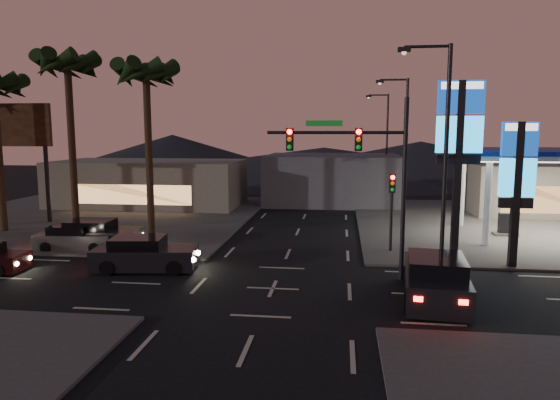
# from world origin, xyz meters

# --- Properties ---
(ground) EXTENTS (140.00, 140.00, 0.00)m
(ground) POSITION_xyz_m (0.00, 0.00, 0.00)
(ground) COLOR black
(ground) RESTS_ON ground
(corner_lot_ne) EXTENTS (24.00, 24.00, 0.12)m
(corner_lot_ne) POSITION_xyz_m (16.00, 16.00, 0.06)
(corner_lot_ne) COLOR #47443F
(corner_lot_ne) RESTS_ON ground
(corner_lot_nw) EXTENTS (24.00, 24.00, 0.12)m
(corner_lot_nw) POSITION_xyz_m (-16.00, 16.00, 0.06)
(corner_lot_nw) COLOR #47443F
(corner_lot_nw) RESTS_ON ground
(convenience_store) EXTENTS (10.00, 6.00, 4.00)m
(convenience_store) POSITION_xyz_m (18.00, 21.00, 2.00)
(convenience_store) COLOR #726B5B
(convenience_store) RESTS_ON ground
(pylon_sign_tall) EXTENTS (2.20, 0.35, 9.00)m
(pylon_sign_tall) POSITION_xyz_m (8.50, 5.50, 6.39)
(pylon_sign_tall) COLOR black
(pylon_sign_tall) RESTS_ON ground
(pylon_sign_short) EXTENTS (1.60, 0.35, 7.00)m
(pylon_sign_short) POSITION_xyz_m (11.00, 4.50, 4.66)
(pylon_sign_short) COLOR black
(pylon_sign_short) RESTS_ON ground
(traffic_signal_mast) EXTENTS (6.10, 0.39, 8.00)m
(traffic_signal_mast) POSITION_xyz_m (3.76, 1.99, 5.23)
(traffic_signal_mast) COLOR black
(traffic_signal_mast) RESTS_ON ground
(pedestal_signal) EXTENTS (0.32, 0.39, 4.30)m
(pedestal_signal) POSITION_xyz_m (5.50, 6.98, 2.92)
(pedestal_signal) COLOR black
(pedestal_signal) RESTS_ON ground
(streetlight_near) EXTENTS (2.14, 0.25, 10.00)m
(streetlight_near) POSITION_xyz_m (6.79, 1.00, 5.72)
(streetlight_near) COLOR black
(streetlight_near) RESTS_ON ground
(streetlight_mid) EXTENTS (2.14, 0.25, 10.00)m
(streetlight_mid) POSITION_xyz_m (6.79, 14.00, 5.72)
(streetlight_mid) COLOR black
(streetlight_mid) RESTS_ON ground
(streetlight_far) EXTENTS (2.14, 0.25, 10.00)m
(streetlight_far) POSITION_xyz_m (6.79, 28.00, 5.72)
(streetlight_far) COLOR black
(streetlight_far) RESTS_ON ground
(palm_a) EXTENTS (4.41, 4.41, 10.86)m
(palm_a) POSITION_xyz_m (-9.00, 9.50, 9.43)
(palm_a) COLOR black
(palm_a) RESTS_ON ground
(palm_b) EXTENTS (4.41, 4.41, 11.46)m
(palm_b) POSITION_xyz_m (-14.00, 9.50, 9.97)
(palm_b) COLOR black
(palm_b) RESTS_ON ground
(billboard) EXTENTS (6.00, 0.30, 8.50)m
(billboard) POSITION_xyz_m (-20.50, 13.00, 6.33)
(billboard) COLOR black
(billboard) RESTS_ON ground
(building_far_west) EXTENTS (16.00, 8.00, 4.00)m
(building_far_west) POSITION_xyz_m (-14.00, 22.00, 2.00)
(building_far_west) COLOR #726B5B
(building_far_west) RESTS_ON ground
(building_far_mid) EXTENTS (12.00, 9.00, 4.40)m
(building_far_mid) POSITION_xyz_m (2.00, 26.00, 2.20)
(building_far_mid) COLOR #4C4C51
(building_far_mid) RESTS_ON ground
(hill_left) EXTENTS (40.00, 40.00, 6.00)m
(hill_left) POSITION_xyz_m (-25.00, 60.00, 3.00)
(hill_left) COLOR black
(hill_left) RESTS_ON ground
(hill_right) EXTENTS (50.00, 50.00, 5.00)m
(hill_right) POSITION_xyz_m (15.00, 60.00, 2.50)
(hill_right) COLOR black
(hill_right) RESTS_ON ground
(hill_center) EXTENTS (60.00, 60.00, 4.00)m
(hill_center) POSITION_xyz_m (0.00, 60.00, 2.00)
(hill_center) COLOR black
(hill_center) RESTS_ON ground
(car_lane_a_front) EXTENTS (5.07, 2.56, 1.60)m
(car_lane_a_front) POSITION_xyz_m (-6.47, 2.09, 0.74)
(car_lane_a_front) COLOR black
(car_lane_a_front) RESTS_ON ground
(car_lane_b_front) EXTENTS (4.44, 2.10, 1.41)m
(car_lane_b_front) POSITION_xyz_m (-11.83, 5.50, 0.65)
(car_lane_b_front) COLOR #4C4C4E
(car_lane_b_front) RESTS_ON ground
(car_lane_b_mid) EXTENTS (5.06, 2.31, 1.62)m
(car_lane_b_mid) POSITION_xyz_m (-10.89, 5.97, 0.75)
(car_lane_b_mid) COLOR black
(car_lane_b_mid) RESTS_ON ground
(suv_station) EXTENTS (2.84, 5.62, 1.80)m
(suv_station) POSITION_xyz_m (6.49, -0.61, 0.84)
(suv_station) COLOR black
(suv_station) RESTS_ON ground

